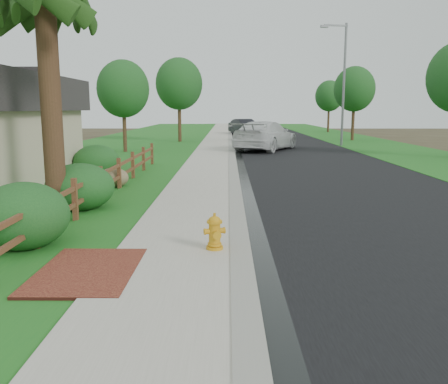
{
  "coord_description": "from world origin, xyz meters",
  "views": [
    {
      "loc": [
        0.15,
        -8.57,
        2.76
      ],
      "look_at": [
        0.06,
        3.02,
        0.72
      ],
      "focal_mm": 38.0,
      "sensor_mm": 36.0,
      "label": 1
    }
  ],
  "objects_px": {
    "dark_car_mid": "(252,133)",
    "streetlight": "(342,78)",
    "white_suv": "(265,136)",
    "fire_hydrant": "(215,233)",
    "ranch_fence": "(111,177)"
  },
  "relations": [
    {
      "from": "white_suv",
      "to": "dark_car_mid",
      "type": "bearing_deg",
      "value": -62.54
    },
    {
      "from": "ranch_fence",
      "to": "dark_car_mid",
      "type": "height_order",
      "value": "dark_car_mid"
    },
    {
      "from": "ranch_fence",
      "to": "streetlight",
      "type": "height_order",
      "value": "streetlight"
    },
    {
      "from": "ranch_fence",
      "to": "fire_hydrant",
      "type": "bearing_deg",
      "value": -60.45
    },
    {
      "from": "white_suv",
      "to": "fire_hydrant",
      "type": "bearing_deg",
      "value": 108.11
    },
    {
      "from": "fire_hydrant",
      "to": "streetlight",
      "type": "xyz_separation_m",
      "value": [
        8.63,
        26.93,
        4.6
      ]
    },
    {
      "from": "streetlight",
      "to": "fire_hydrant",
      "type": "bearing_deg",
      "value": -107.78
    },
    {
      "from": "fire_hydrant",
      "to": "streetlight",
      "type": "relative_size",
      "value": 0.08
    },
    {
      "from": "fire_hydrant",
      "to": "dark_car_mid",
      "type": "height_order",
      "value": "dark_car_mid"
    },
    {
      "from": "fire_hydrant",
      "to": "streetlight",
      "type": "bearing_deg",
      "value": 72.22
    },
    {
      "from": "dark_car_mid",
      "to": "streetlight",
      "type": "distance_m",
      "value": 9.33
    },
    {
      "from": "fire_hydrant",
      "to": "white_suv",
      "type": "distance_m",
      "value": 23.38
    },
    {
      "from": "ranch_fence",
      "to": "white_suv",
      "type": "height_order",
      "value": "white_suv"
    },
    {
      "from": "fire_hydrant",
      "to": "white_suv",
      "type": "relative_size",
      "value": 0.11
    },
    {
      "from": "streetlight",
      "to": "ranch_fence",
      "type": "bearing_deg",
      "value": -120.32
    }
  ]
}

